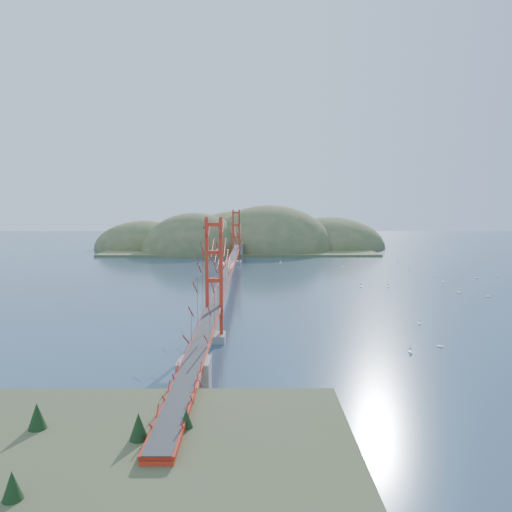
{
  "coord_description": "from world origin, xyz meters",
  "views": [
    {
      "loc": [
        3.69,
        -75.94,
        12.9
      ],
      "look_at": [
        4.05,
        0.0,
        4.92
      ],
      "focal_mm": 35.0,
      "sensor_mm": 36.0,
      "label": 1
    }
  ],
  "objects_px": {
    "bridge": "(230,242)",
    "fort": "(198,413)",
    "sailboat_0": "(361,286)",
    "sailboat_1": "(459,292)",
    "sailboat_2": "(488,296)"
  },
  "relations": [
    {
      "from": "bridge",
      "to": "fort",
      "type": "height_order",
      "value": "bridge"
    },
    {
      "from": "sailboat_1",
      "to": "bridge",
      "type": "bearing_deg",
      "value": 171.85
    },
    {
      "from": "bridge",
      "to": "fort",
      "type": "bearing_deg",
      "value": -89.52
    },
    {
      "from": "bridge",
      "to": "sailboat_2",
      "type": "relative_size",
      "value": 128.21
    },
    {
      "from": "bridge",
      "to": "sailboat_2",
      "type": "height_order",
      "value": "bridge"
    },
    {
      "from": "bridge",
      "to": "sailboat_0",
      "type": "relative_size",
      "value": 135.86
    },
    {
      "from": "sailboat_1",
      "to": "sailboat_0",
      "type": "distance_m",
      "value": 14.19
    },
    {
      "from": "fort",
      "to": "sailboat_1",
      "type": "relative_size",
      "value": 5.2
    },
    {
      "from": "sailboat_0",
      "to": "sailboat_2",
      "type": "bearing_deg",
      "value": -28.35
    },
    {
      "from": "sailboat_0",
      "to": "fort",
      "type": "bearing_deg",
      "value": -112.41
    },
    {
      "from": "fort",
      "to": "sailboat_2",
      "type": "distance_m",
      "value": 53.72
    },
    {
      "from": "sailboat_1",
      "to": "sailboat_0",
      "type": "bearing_deg",
      "value": 157.78
    },
    {
      "from": "sailboat_1",
      "to": "sailboat_2",
      "type": "distance_m",
      "value": 4.19
    },
    {
      "from": "sailboat_0",
      "to": "sailboat_1",
      "type": "bearing_deg",
      "value": -22.22
    },
    {
      "from": "bridge",
      "to": "fort",
      "type": "relative_size",
      "value": 25.51
    }
  ]
}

